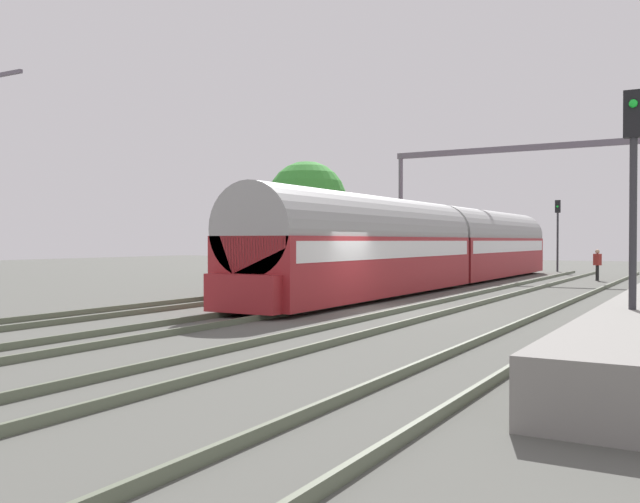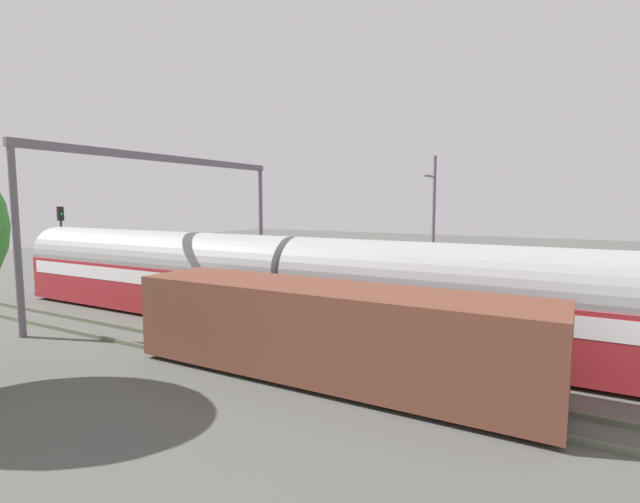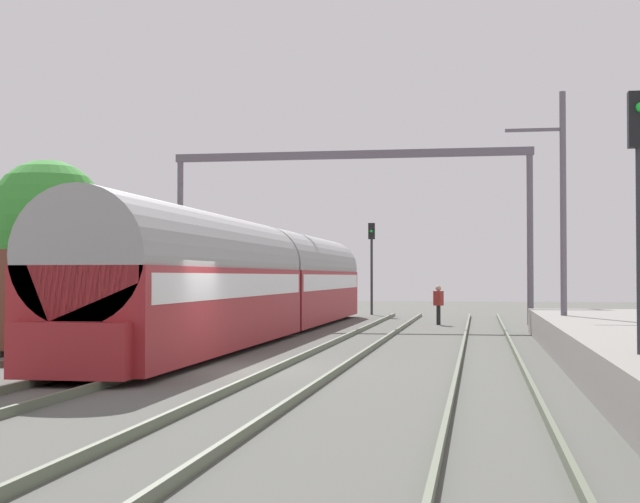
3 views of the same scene
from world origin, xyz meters
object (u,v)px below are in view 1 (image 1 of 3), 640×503
passenger_train (441,246)px  railway_signal_near (633,186)px  railway_signal_far (558,226)px  person_crossing (597,262)px  freight_car (332,256)px  catenary_gantry (527,178)px

passenger_train → railway_signal_near: 20.70m
passenger_train → railway_signal_far: bearing=84.2°
passenger_train → person_crossing: 10.39m
passenger_train → freight_car: 5.51m
person_crossing → railway_signal_near: (4.29, -26.30, 2.23)m
person_crossing → catenary_gantry: catenary_gantry is taller
railway_signal_near → freight_car: bearing=135.4°
person_crossing → catenary_gantry: size_ratio=0.11×
person_crossing → freight_car: bearing=-91.8°
passenger_train → catenary_gantry: bearing=77.5°
passenger_train → railway_signal_near: size_ratio=6.46×
person_crossing → railway_signal_far: railway_signal_far is taller
freight_car → catenary_gantry: (6.02, 12.83, 4.43)m
railway_signal_near → catenary_gantry: size_ratio=0.31×
railway_signal_near → catenary_gantry: 28.36m
freight_car → railway_signal_near: railway_signal_near is taller
freight_car → railway_signal_far: 23.42m
person_crossing → railway_signal_far: bearing=149.3°
person_crossing → catenary_gantry: bearing=-151.9°
freight_car → person_crossing: size_ratio=7.51×
freight_car → catenary_gantry: bearing=64.9°
railway_signal_far → catenary_gantry: (0.09, -9.76, 2.64)m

